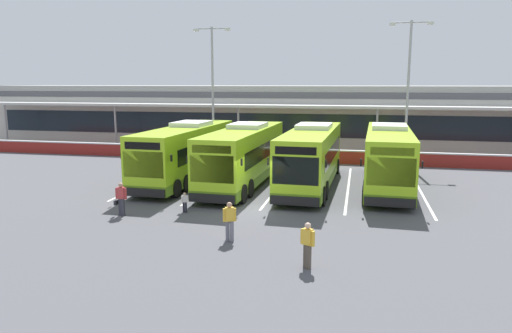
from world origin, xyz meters
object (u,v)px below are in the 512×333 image
(pedestrian_near_bin, at_px, (308,244))
(lamp_post_centre, at_px, (408,83))
(pedestrian_in_dark_coat, at_px, (230,220))
(lamp_post_west, at_px, (213,83))
(coach_bus_left_centre, at_px, (244,156))
(coach_bus_centre, at_px, (311,158))
(pedestrian_with_handbag, at_px, (121,198))
(pedestrian_child, at_px, (185,202))
(coach_bus_right_centre, at_px, (388,158))
(coach_bus_leftmost, at_px, (187,153))

(pedestrian_near_bin, height_order, lamp_post_centre, lamp_post_centre)
(pedestrian_in_dark_coat, bearing_deg, lamp_post_west, 108.96)
(coach_bus_left_centre, xyz_separation_m, lamp_post_west, (-5.61, 11.55, 4.50))
(coach_bus_left_centre, relative_size, coach_bus_centre, 1.00)
(coach_bus_left_centre, bearing_deg, pedestrian_near_bin, -67.16)
(coach_bus_left_centre, relative_size, pedestrian_with_handbag, 7.54)
(pedestrian_child, bearing_deg, pedestrian_in_dark_coat, -48.00)
(coach_bus_centre, bearing_deg, pedestrian_with_handbag, -133.94)
(pedestrian_child, relative_size, lamp_post_west, 0.09)
(coach_bus_right_centre, xyz_separation_m, pedestrian_in_dark_coat, (-6.73, -11.76, -0.91))
(coach_bus_centre, height_order, lamp_post_centre, lamp_post_centre)
(pedestrian_in_dark_coat, relative_size, pedestrian_child, 1.61)
(coach_bus_right_centre, relative_size, pedestrian_child, 12.17)
(coach_bus_leftmost, relative_size, lamp_post_centre, 1.11)
(coach_bus_leftmost, distance_m, pedestrian_near_bin, 16.25)
(pedestrian_with_handbag, bearing_deg, coach_bus_leftmost, 89.11)
(coach_bus_centre, relative_size, pedestrian_child, 12.17)
(pedestrian_in_dark_coat, distance_m, pedestrian_child, 4.97)
(coach_bus_leftmost, height_order, pedestrian_with_handbag, coach_bus_leftmost)
(coach_bus_left_centre, distance_m, coach_bus_centre, 4.19)
(pedestrian_with_handbag, xyz_separation_m, lamp_post_west, (-1.53, 19.71, 5.43))
(coach_bus_centre, bearing_deg, lamp_post_centre, 58.34)
(pedestrian_in_dark_coat, distance_m, lamp_post_west, 24.09)
(pedestrian_with_handbag, xyz_separation_m, pedestrian_in_dark_coat, (6.09, -2.49, 0.02))
(pedestrian_child, xyz_separation_m, lamp_post_west, (-4.31, 18.51, 5.75))
(pedestrian_in_dark_coat, distance_m, pedestrian_near_bin, 4.00)
(coach_bus_leftmost, height_order, coach_bus_centre, same)
(coach_bus_left_centre, xyz_separation_m, pedestrian_in_dark_coat, (2.02, -10.65, -0.91))
(lamp_post_west, bearing_deg, coach_bus_right_centre, -36.03)
(pedestrian_with_handbag, relative_size, pedestrian_near_bin, 1.00)
(coach_bus_right_centre, relative_size, pedestrian_in_dark_coat, 7.54)
(lamp_post_west, bearing_deg, coach_bus_left_centre, -64.10)
(pedestrian_near_bin, bearing_deg, coach_bus_leftmost, 125.10)
(lamp_post_west, relative_size, lamp_post_centre, 1.00)
(pedestrian_child, height_order, pedestrian_near_bin, pedestrian_near_bin)
(pedestrian_with_handbag, bearing_deg, lamp_post_centre, 52.27)
(coach_bus_leftmost, height_order, pedestrian_near_bin, coach_bus_leftmost)
(pedestrian_child, bearing_deg, coach_bus_leftmost, 109.53)
(coach_bus_left_centre, distance_m, lamp_post_centre, 15.72)
(coach_bus_leftmost, distance_m, lamp_post_west, 12.07)
(lamp_post_west, bearing_deg, coach_bus_leftmost, -81.44)
(coach_bus_left_centre, relative_size, lamp_post_centre, 1.11)
(coach_bus_right_centre, xyz_separation_m, lamp_post_west, (-14.36, 10.44, 4.50))
(coach_bus_left_centre, xyz_separation_m, pedestrian_with_handbag, (-4.07, -8.16, -0.93))
(pedestrian_with_handbag, xyz_separation_m, pedestrian_near_bin, (9.46, -4.63, 0.02))
(coach_bus_leftmost, distance_m, pedestrian_in_dark_coat, 12.65)
(lamp_post_centre, bearing_deg, coach_bus_centre, -121.66)
(coach_bus_leftmost, height_order, pedestrian_child, coach_bus_leftmost)
(pedestrian_with_handbag, bearing_deg, pedestrian_in_dark_coat, -22.20)
(pedestrian_with_handbag, bearing_deg, pedestrian_child, 23.35)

